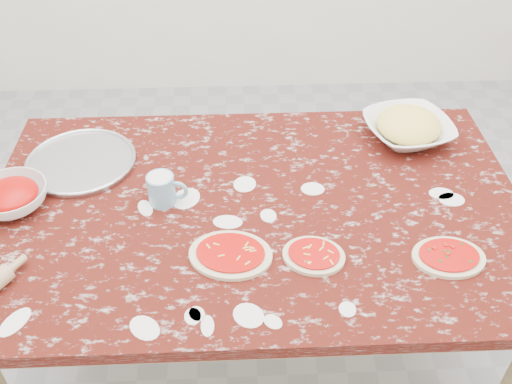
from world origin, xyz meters
The scene contains 9 objects.
ground centered at (0.00, 0.00, 0.00)m, with size 4.00×4.00×0.00m, color gray.
worktable centered at (0.00, 0.00, 0.67)m, with size 1.60×1.00×0.75m.
pizza_tray centered at (-0.56, 0.22, 0.76)m, with size 0.34×0.34×0.01m, color #B2B2B7.
sauce_bowl centered at (-0.72, 0.03, 0.78)m, with size 0.21×0.21×0.07m, color white.
cheese_bowl centered at (0.53, 0.32, 0.78)m, with size 0.28×0.28×0.07m, color white.
flour_mug centered at (-0.27, 0.03, 0.80)m, with size 0.12×0.08×0.09m.
pizza_left centered at (-0.08, -0.21, 0.76)m, with size 0.25×0.21×0.02m.
pizza_mid centered at (0.15, -0.22, 0.76)m, with size 0.20×0.18×0.02m.
pizza_right centered at (0.51, -0.24, 0.76)m, with size 0.20×0.15×0.02m.
Camera 1 is at (-0.05, -1.26, 1.88)m, focal length 39.82 mm.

